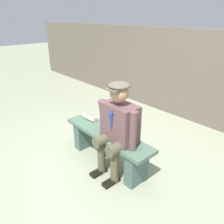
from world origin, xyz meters
The scene contains 5 objects.
ground_plane centered at (0.00, 0.00, 0.00)m, with size 30.00×30.00×0.00m, color gray.
bench centered at (0.00, 0.00, 0.33)m, with size 1.51×0.37×0.50m.
seated_man centered at (-0.25, 0.05, 0.73)m, with size 0.64×0.53×1.29m.
rolled_magazine centered at (0.50, -0.06, 0.54)m, with size 0.08×0.08×0.28m, color beige.
stadium_wall centered at (0.00, -2.31, 0.89)m, with size 12.00×0.24×1.79m, color #60564C.
Camera 1 is at (-2.07, 1.75, 2.01)m, focal length 35.28 mm.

